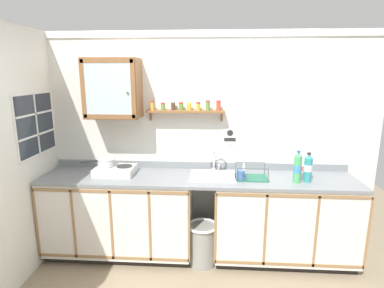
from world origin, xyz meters
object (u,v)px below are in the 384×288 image
at_px(hot_plate_stove, 115,170).
at_px(dish_rack, 250,176).
at_px(sink, 213,176).
at_px(mug, 241,175).
at_px(bottle_detergent_teal_1, 308,168).
at_px(trash_bin, 202,243).
at_px(saucepan, 106,162).
at_px(wall_cabinet, 113,88).
at_px(bottle_soda_green_0, 297,168).
at_px(warning_sign, 230,135).
at_px(bottle_opaque_white_2, 305,167).

relative_size(hot_plate_stove, dish_rack, 1.25).
height_order(sink, dish_rack, sink).
height_order(hot_plate_stove, mug, mug).
height_order(bottle_detergent_teal_1, trash_bin, bottle_detergent_teal_1).
height_order(saucepan, bottle_detergent_teal_1, bottle_detergent_teal_1).
bearing_deg(wall_cabinet, saucepan, -134.74).
height_order(sink, saucepan, sink).
distance_m(sink, bottle_soda_green_0, 0.87).
bearing_deg(wall_cabinet, warning_sign, 6.76).
bearing_deg(dish_rack, saucepan, 177.52).
bearing_deg(bottle_soda_green_0, wall_cabinet, 172.63).
bearing_deg(hot_plate_stove, dish_rack, -1.81).
height_order(sink, warning_sign, warning_sign).
bearing_deg(mug, wall_cabinet, 170.41).
bearing_deg(bottle_soda_green_0, sink, 170.11).
height_order(bottle_soda_green_0, wall_cabinet, wall_cabinet).
bearing_deg(sink, wall_cabinet, 174.60).
height_order(bottle_detergent_teal_1, mug, bottle_detergent_teal_1).
relative_size(wall_cabinet, trash_bin, 1.39).
bearing_deg(bottle_soda_green_0, hot_plate_stove, 175.98).
bearing_deg(bottle_soda_green_0, mug, 178.13).
distance_m(hot_plate_stove, wall_cabinet, 0.89).
bearing_deg(hot_plate_stove, bottle_opaque_white_2, 1.69).
xyz_separation_m(wall_cabinet, warning_sign, (1.28, 0.15, -0.53)).
bearing_deg(bottle_opaque_white_2, wall_cabinet, 178.48).
xyz_separation_m(bottle_soda_green_0, warning_sign, (-0.66, 0.40, 0.24)).
relative_size(bottle_detergent_teal_1, mug, 2.65).
bearing_deg(sink, bottle_soda_green_0, -9.89).
distance_m(hot_plate_stove, bottle_soda_green_0, 1.93).
xyz_separation_m(bottle_opaque_white_2, warning_sign, (-0.79, 0.21, 0.29)).
height_order(hot_plate_stove, bottle_opaque_white_2, bottle_opaque_white_2).
relative_size(hot_plate_stove, saucepan, 1.21).
xyz_separation_m(sink, wall_cabinet, (-1.09, 0.10, 0.93)).
relative_size(bottle_detergent_teal_1, warning_sign, 1.40).
xyz_separation_m(saucepan, mug, (1.47, -0.14, -0.08)).
bearing_deg(bottle_opaque_white_2, dish_rack, -169.74).
bearing_deg(wall_cabinet, mug, -9.59).
bearing_deg(hot_plate_stove, bottle_soda_green_0, -4.02).
distance_m(saucepan, bottle_opaque_white_2, 2.16).
xyz_separation_m(dish_rack, trash_bin, (-0.49, -0.13, -0.73)).
bearing_deg(bottle_detergent_teal_1, saucepan, 176.65).
height_order(sink, bottle_opaque_white_2, sink).
bearing_deg(sink, hot_plate_stove, -179.34).
xyz_separation_m(warning_sign, trash_bin, (-0.29, -0.44, -1.10)).
bearing_deg(saucepan, warning_sign, 10.16).
bearing_deg(trash_bin, sink, 61.02).
relative_size(bottle_soda_green_0, mug, 2.87).
relative_size(sink, wall_cabinet, 0.76).
height_order(bottle_detergent_teal_1, warning_sign, warning_sign).
relative_size(sink, bottle_detergent_teal_1, 1.58).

